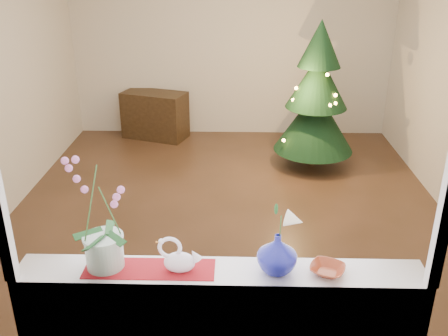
# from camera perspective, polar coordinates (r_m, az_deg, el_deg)

# --- Properties ---
(ground) EXTENTS (5.00, 5.00, 0.00)m
(ground) POSITION_cam_1_polar(r_m,az_deg,el_deg) (5.22, 0.48, -4.94)
(ground) COLOR #372516
(ground) RESTS_ON ground
(wall_back) EXTENTS (4.50, 0.10, 2.70)m
(wall_back) POSITION_cam_1_polar(r_m,az_deg,el_deg) (7.19, 0.90, 14.37)
(wall_back) COLOR beige
(wall_back) RESTS_ON ground
(wall_front) EXTENTS (4.50, 0.10, 2.70)m
(wall_front) POSITION_cam_1_polar(r_m,az_deg,el_deg) (2.38, -0.55, -4.92)
(wall_front) COLOR beige
(wall_front) RESTS_ON ground
(windowsill) EXTENTS (2.20, 0.26, 0.04)m
(windowsill) POSITION_cam_1_polar(r_m,az_deg,el_deg) (2.73, -0.42, -11.95)
(windowsill) COLOR white
(windowsill) RESTS_ON window_apron
(window_frame) EXTENTS (2.22, 0.06, 1.60)m
(window_frame) POSITION_cam_1_polar(r_m,az_deg,el_deg) (2.27, -0.56, 3.25)
(window_frame) COLOR white
(window_frame) RESTS_ON windowsill
(runner) EXTENTS (0.70, 0.20, 0.01)m
(runner) POSITION_cam_1_polar(r_m,az_deg,el_deg) (2.76, -8.50, -11.32)
(runner) COLOR maroon
(runner) RESTS_ON windowsill
(orchid_pot) EXTENTS (0.24, 0.24, 0.64)m
(orchid_pot) POSITION_cam_1_polar(r_m,az_deg,el_deg) (2.66, -13.95, -5.23)
(orchid_pot) COLOR silver
(orchid_pot) RESTS_ON windowsill
(swan) EXTENTS (0.24, 0.12, 0.20)m
(swan) POSITION_cam_1_polar(r_m,az_deg,el_deg) (2.67, -5.13, -9.90)
(swan) COLOR white
(swan) RESTS_ON windowsill
(blue_vase) EXTENTS (0.29, 0.29, 0.26)m
(blue_vase) POSITION_cam_1_polar(r_m,az_deg,el_deg) (2.66, 6.11, -9.38)
(blue_vase) COLOR navy
(blue_vase) RESTS_ON windowsill
(lily) EXTENTS (0.14, 0.08, 0.19)m
(lily) POSITION_cam_1_polar(r_m,az_deg,el_deg) (2.54, 6.32, -5.14)
(lily) COLOR white
(lily) RESTS_ON blue_vase
(paperweight) EXTENTS (0.09, 0.09, 0.07)m
(paperweight) POSITION_cam_1_polar(r_m,az_deg,el_deg) (2.69, 5.79, -11.27)
(paperweight) COLOR silver
(paperweight) RESTS_ON windowsill
(amber_dish) EXTENTS (0.20, 0.20, 0.04)m
(amber_dish) POSITION_cam_1_polar(r_m,az_deg,el_deg) (2.74, 11.72, -11.36)
(amber_dish) COLOR maroon
(amber_dish) RESTS_ON windowsill
(xmas_tree) EXTENTS (1.18, 1.18, 1.79)m
(xmas_tree) POSITION_cam_1_polar(r_m,az_deg,el_deg) (6.16, 10.53, 8.12)
(xmas_tree) COLOR black
(xmas_tree) RESTS_ON ground
(side_table) EXTENTS (0.98, 0.71, 0.67)m
(side_table) POSITION_cam_1_polar(r_m,az_deg,el_deg) (7.27, -7.88, 6.01)
(side_table) COLOR black
(side_table) RESTS_ON ground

